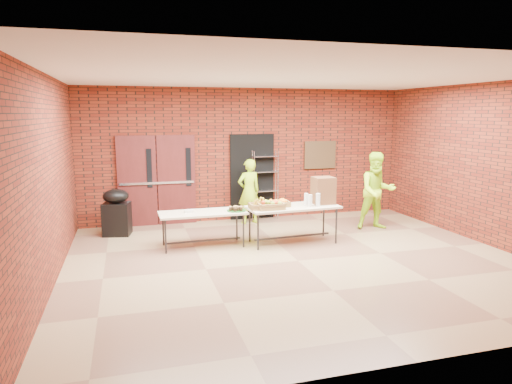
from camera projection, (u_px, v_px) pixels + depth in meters
The scene contains 19 objects.
room at pixel (299, 172), 7.85m from camera, with size 8.08×7.08×3.28m.
double_doors at pixel (157, 180), 10.61m from camera, with size 1.78×0.12×2.10m.
dark_doorway at pixel (252, 177), 11.25m from camera, with size 1.10×0.06×2.10m, color black.
bronze_plaque at pixel (320, 155), 11.64m from camera, with size 0.85×0.04×0.70m, color #392A17.
wire_rack at pixel (265, 185), 11.23m from camera, with size 0.62×0.21×1.70m, color silver, non-canonical shape.
table_left at pixel (203, 215), 8.90m from camera, with size 1.70×0.73×0.69m.
table_right at pixel (293, 209), 9.16m from camera, with size 1.89×0.88×0.76m.
basket_bananas at pixel (261, 206), 8.89m from camera, with size 0.43×0.34×0.13m.
basket_oranges at pixel (278, 203), 9.11m from camera, with size 0.43×0.33×0.13m.
basket_apples at pixel (270, 205), 8.87m from camera, with size 0.50×0.39×0.16m.
muffin_tray at pixel (236, 209), 8.99m from camera, with size 0.38×0.38×0.09m.
napkin_box at pixel (189, 211), 8.83m from camera, with size 0.16×0.11×0.05m, color silver.
coffee_dispenser at pixel (323, 190), 9.36m from camera, with size 0.42×0.37×0.55m, color brown.
cup_stack_front at pixel (310, 201), 9.05m from camera, with size 0.08×0.08×0.25m, color silver.
cup_stack_mid at pixel (318, 200), 9.11m from camera, with size 0.09×0.09×0.26m, color silver.
cup_stack_back at pixel (306, 200), 9.16m from camera, with size 0.08×0.08×0.25m, color silver.
covered_grill at pixel (117, 212), 9.77m from camera, with size 0.64×0.57×1.00m.
volunteer_woman at pixel (249, 191), 10.79m from camera, with size 0.56×0.37×1.54m, color #B1ED1A.
volunteer_man at pixel (377, 191), 10.26m from camera, with size 0.85×0.66×1.74m, color #B1ED1A.
Camera 1 is at (-2.84, -7.29, 2.58)m, focal length 32.00 mm.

